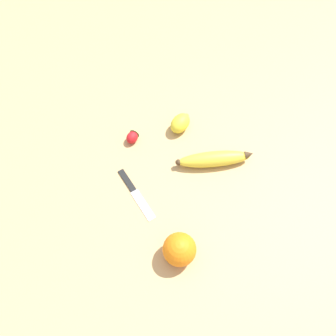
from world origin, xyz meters
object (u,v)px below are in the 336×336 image
object	(u,v)px
orange	(179,249)
paring_knife	(135,192)
banana	(215,159)
strawberry	(133,137)
lemon	(180,123)

from	to	relation	value
orange	paring_knife	world-z (taller)	orange
banana	strawberry	size ratio (longest dim) A/B	4.16
banana	strawberry	distance (m)	0.25
lemon	banana	bearing A→B (deg)	121.54
orange	strawberry	world-z (taller)	orange
banana	paring_knife	world-z (taller)	banana
banana	lemon	world-z (taller)	lemon
paring_knife	banana	bearing A→B (deg)	170.40
paring_knife	lemon	bearing A→B (deg)	-152.69
orange	strawberry	bearing A→B (deg)	-74.45
strawberry	lemon	bearing A→B (deg)	-47.72
orange	lemon	size ratio (longest dim) A/B	0.92
banana	orange	world-z (taller)	orange
orange	lemon	distance (m)	0.39
banana	lemon	size ratio (longest dim) A/B	2.54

